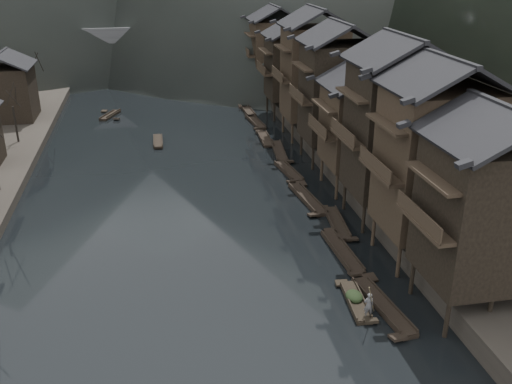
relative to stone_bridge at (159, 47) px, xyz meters
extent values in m
plane|color=black|center=(0.00, -72.00, -5.11)|extent=(300.00, 300.00, 0.00)
cube|color=#2D2823|center=(35.00, -32.00, -4.21)|extent=(40.00, 200.00, 1.80)
cylinder|color=black|center=(14.20, -82.40, -3.81)|extent=(0.30, 0.30, 2.90)
cylinder|color=black|center=(14.20, -77.60, -3.81)|extent=(0.30, 0.30, 2.90)
cylinder|color=black|center=(16.95, -82.40, -3.81)|extent=(0.30, 0.30, 2.90)
cylinder|color=black|center=(16.95, -77.60, -3.81)|extent=(0.30, 0.30, 2.90)
cube|color=black|center=(17.30, -80.00, 1.89)|extent=(7.00, 6.00, 8.80)
cube|color=#32261B|center=(13.30, -80.00, 1.45)|extent=(1.20, 5.70, 0.25)
cylinder|color=#32261B|center=(14.20, -75.40, -3.81)|extent=(0.30, 0.30, 2.90)
cylinder|color=#32261B|center=(14.20, -70.60, -3.81)|extent=(0.30, 0.30, 2.90)
cylinder|color=#32261B|center=(16.95, -75.40, -3.81)|extent=(0.30, 0.30, 2.90)
cylinder|color=#32261B|center=(16.95, -70.60, -3.81)|extent=(0.30, 0.30, 2.90)
cube|color=#32261B|center=(17.30, -73.00, 2.66)|extent=(7.00, 6.00, 10.33)
cube|color=#32261B|center=(13.30, -73.00, 2.14)|extent=(1.20, 5.70, 0.25)
cylinder|color=black|center=(14.20, -68.40, -3.81)|extent=(0.30, 0.30, 2.90)
cylinder|color=black|center=(14.20, -63.60, -3.81)|extent=(0.30, 0.30, 2.90)
cylinder|color=black|center=(16.95, -68.40, -3.81)|extent=(0.30, 0.30, 2.90)
cylinder|color=black|center=(16.95, -63.60, -3.81)|extent=(0.30, 0.30, 2.90)
cube|color=black|center=(17.30, -66.00, 2.90)|extent=(7.00, 6.00, 10.81)
cube|color=#32261B|center=(13.30, -66.00, 2.36)|extent=(1.20, 5.70, 0.25)
cylinder|color=#32261B|center=(14.20, -61.40, -3.81)|extent=(0.30, 0.30, 2.90)
cylinder|color=#32261B|center=(14.20, -56.60, -3.81)|extent=(0.30, 0.30, 2.90)
cylinder|color=#32261B|center=(16.95, -61.40, -3.81)|extent=(0.30, 0.30, 2.90)
cylinder|color=#32261B|center=(16.95, -56.60, -3.81)|extent=(0.30, 0.30, 2.90)
cube|color=#32261B|center=(17.30, -59.00, 1.18)|extent=(7.00, 6.00, 7.39)
cube|color=#32261B|center=(13.30, -59.00, 0.82)|extent=(1.20, 5.70, 0.25)
cylinder|color=black|center=(14.20, -53.40, -3.81)|extent=(0.30, 0.30, 2.90)
cylinder|color=black|center=(14.20, -48.60, -3.81)|extent=(0.30, 0.30, 2.90)
cylinder|color=black|center=(16.95, -53.40, -3.81)|extent=(0.30, 0.30, 2.90)
cylinder|color=black|center=(16.95, -48.60, -3.81)|extent=(0.30, 0.30, 2.90)
cube|color=black|center=(17.30, -51.00, 2.55)|extent=(7.00, 6.00, 10.11)
cube|color=#32261B|center=(13.30, -51.00, 2.04)|extent=(1.20, 5.70, 0.25)
cylinder|color=#32261B|center=(14.20, -44.40, -3.81)|extent=(0.30, 0.30, 2.90)
cylinder|color=#32261B|center=(14.20, -39.60, -3.81)|extent=(0.30, 0.30, 2.90)
cylinder|color=#32261B|center=(16.95, -44.40, -3.81)|extent=(0.30, 0.30, 2.90)
cylinder|color=#32261B|center=(16.95, -39.60, -3.81)|extent=(0.30, 0.30, 2.90)
cube|color=#32261B|center=(17.30, -42.00, 2.86)|extent=(7.00, 6.00, 10.74)
cube|color=#32261B|center=(13.30, -42.00, 2.32)|extent=(1.20, 5.70, 0.25)
cylinder|color=black|center=(14.20, -34.40, -3.81)|extent=(0.30, 0.30, 2.90)
cylinder|color=black|center=(14.20, -29.60, -3.81)|extent=(0.30, 0.30, 2.90)
cylinder|color=black|center=(16.95, -34.40, -3.81)|extent=(0.30, 0.30, 2.90)
cylinder|color=black|center=(16.95, -29.60, -3.81)|extent=(0.30, 0.30, 2.90)
cube|color=black|center=(17.30, -32.00, 1.61)|extent=(7.00, 6.00, 8.23)
cube|color=#32261B|center=(13.30, -32.00, 1.20)|extent=(1.20, 5.70, 0.25)
cylinder|color=#32261B|center=(14.20, -22.40, -3.81)|extent=(0.30, 0.30, 2.90)
cylinder|color=#32261B|center=(14.20, -17.60, -3.81)|extent=(0.30, 0.30, 2.90)
cylinder|color=#32261B|center=(16.95, -22.40, -3.81)|extent=(0.30, 0.30, 2.90)
cylinder|color=#32261B|center=(16.95, -17.60, -3.81)|extent=(0.30, 0.30, 2.90)
cube|color=#32261B|center=(17.30, -20.00, 2.00)|extent=(7.00, 6.00, 9.02)
cube|color=#32261B|center=(13.30, -20.00, 1.55)|extent=(1.20, 5.70, 0.25)
cube|color=black|center=(-20.50, -30.00, -0.51)|extent=(6.50, 6.50, 6.80)
cylinder|color=black|center=(-17.00, -40.63, -1.83)|extent=(0.24, 0.24, 4.17)
cylinder|color=black|center=(-17.00, -23.86, -1.52)|extent=(0.24, 0.24, 4.79)
cube|color=black|center=(11.68, -78.86, -4.96)|extent=(1.92, 7.04, 0.30)
cube|color=black|center=(11.68, -78.86, -4.78)|extent=(1.96, 6.91, 0.10)
cube|color=black|center=(12.08, -75.54, -4.82)|extent=(1.03, 0.96, 0.35)
cube|color=black|center=(11.28, -82.18, -4.82)|extent=(1.03, 0.96, 0.35)
cube|color=black|center=(11.39, -71.46, -4.96)|extent=(1.35, 6.94, 0.30)
cube|color=black|center=(11.39, -71.46, -4.78)|extent=(1.40, 6.81, 0.10)
cube|color=black|center=(11.51, -68.15, -4.82)|extent=(0.96, 0.88, 0.35)
cube|color=black|center=(11.27, -74.78, -4.82)|extent=(0.96, 0.88, 0.35)
cube|color=black|center=(12.55, -66.65, -4.96)|extent=(1.68, 6.37, 0.30)
cube|color=black|center=(12.55, -66.65, -4.78)|extent=(1.72, 6.25, 0.10)
cube|color=black|center=(12.27, -63.65, -4.82)|extent=(1.00, 0.86, 0.33)
cube|color=black|center=(12.83, -69.66, -4.82)|extent=(1.00, 0.86, 0.33)
cube|color=black|center=(11.46, -61.17, -4.96)|extent=(1.89, 7.50, 0.30)
cube|color=black|center=(11.46, -61.17, -4.78)|extent=(1.93, 7.36, 0.10)
cube|color=black|center=(11.84, -57.63, -4.82)|extent=(1.03, 1.00, 0.36)
cube|color=black|center=(11.07, -64.71, -4.82)|extent=(1.03, 1.00, 0.36)
cube|color=black|center=(11.44, -53.97, -4.96)|extent=(1.86, 5.98, 0.30)
cube|color=black|center=(11.44, -53.97, -4.78)|extent=(1.90, 5.87, 0.10)
cube|color=black|center=(11.81, -51.17, -4.82)|extent=(1.02, 0.84, 0.32)
cube|color=black|center=(11.07, -56.77, -4.82)|extent=(1.02, 0.84, 0.32)
cube|color=black|center=(11.87, -47.48, -4.96)|extent=(1.86, 7.58, 0.30)
cube|color=black|center=(11.87, -47.48, -4.78)|extent=(1.89, 7.44, 0.10)
cube|color=black|center=(11.50, -43.90, -4.82)|extent=(1.02, 1.01, 0.36)
cube|color=black|center=(12.23, -51.07, -4.82)|extent=(1.02, 1.01, 0.36)
cube|color=black|center=(11.23, -42.51, -4.96)|extent=(1.35, 5.99, 0.30)
cube|color=black|center=(11.23, -42.51, -4.78)|extent=(1.40, 5.88, 0.10)
cube|color=black|center=(11.11, -39.66, -4.82)|extent=(0.97, 0.78, 0.32)
cube|color=black|center=(11.35, -45.37, -4.82)|extent=(0.97, 0.78, 0.32)
cube|color=black|center=(11.45, -34.97, -4.96)|extent=(1.73, 6.78, 0.30)
cube|color=black|center=(11.45, -34.97, -4.78)|extent=(1.77, 6.65, 0.10)
cube|color=black|center=(11.75, -31.77, -4.82)|extent=(1.01, 0.91, 0.34)
cube|color=black|center=(11.15, -38.18, -4.82)|extent=(1.01, 0.91, 0.34)
cube|color=black|center=(11.41, -28.97, -4.96)|extent=(1.30, 7.28, 0.30)
cube|color=black|center=(11.41, -28.97, -4.78)|extent=(1.35, 7.14, 0.10)
cube|color=black|center=(11.51, -25.49, -4.82)|extent=(0.96, 0.91, 0.36)
cube|color=black|center=(11.32, -32.46, -4.82)|extent=(0.96, 0.91, 0.36)
cube|color=black|center=(11.38, -23.85, -4.96)|extent=(1.85, 7.05, 0.30)
cube|color=black|center=(11.38, -23.85, -4.78)|extent=(1.89, 6.91, 0.10)
cube|color=black|center=(11.02, -20.52, -4.82)|extent=(1.02, 0.95, 0.35)
cube|color=black|center=(11.74, -27.17, -4.82)|extent=(1.02, 0.95, 0.35)
cube|color=black|center=(-1.71, -41.21, -4.96)|extent=(1.09, 4.75, 0.30)
cube|color=black|center=(-1.71, -41.21, -4.78)|extent=(1.13, 4.65, 0.10)
cube|color=black|center=(-1.75, -38.94, -4.82)|extent=(0.86, 0.61, 0.29)
cube|color=black|center=(-1.67, -43.48, -4.82)|extent=(0.86, 0.61, 0.29)
cube|color=black|center=(-7.95, -27.87, -4.96)|extent=(2.84, 4.99, 0.30)
cube|color=black|center=(-7.95, -27.87, -4.78)|extent=(2.85, 4.91, 0.10)
cube|color=black|center=(-8.87, -25.66, -4.82)|extent=(1.02, 0.90, 0.30)
cube|color=black|center=(-7.03, -30.08, -4.82)|extent=(1.02, 0.90, 0.30)
cube|color=#4C4C4F|center=(0.00, 0.00, 2.09)|extent=(40.00, 6.00, 1.60)
cube|color=#4C4C4F|center=(0.00, -2.70, 3.39)|extent=(40.00, 0.50, 1.00)
cube|color=#4C4C4F|center=(0.00, 2.70, 3.39)|extent=(40.00, 0.50, 1.00)
cube|color=#4C4C4F|center=(-14.00, 0.00, -1.91)|extent=(3.20, 6.00, 6.40)
cube|color=#4C4C4F|center=(-4.50, 0.00, -1.91)|extent=(3.20, 6.00, 6.40)
cube|color=#4C4C4F|center=(4.50, 0.00, -1.91)|extent=(3.20, 6.00, 6.40)
cube|color=#4C4C4F|center=(14.00, 0.00, -1.91)|extent=(3.20, 6.00, 6.40)
cube|color=black|center=(10.09, -78.08, -4.96)|extent=(1.43, 4.78, 0.30)
cube|color=black|center=(10.09, -78.08, -4.78)|extent=(1.48, 4.69, 0.10)
cube|color=black|center=(9.89, -75.83, -4.82)|extent=(0.92, 0.66, 0.29)
cube|color=black|center=(10.29, -80.34, -4.82)|extent=(0.92, 0.66, 0.29)
ellipsoid|color=black|center=(10.07, -77.85, -4.33)|extent=(1.13, 1.48, 0.68)
imported|color=#5B5B5D|center=(10.25, -79.87, -3.80)|extent=(0.67, 0.46, 1.75)
cylinder|color=#8C7A51|center=(10.45, -79.87, -1.08)|extent=(1.57, 2.25, 3.70)
camera|label=1|loc=(-2.27, -108.07, 16.48)|focal=40.00mm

